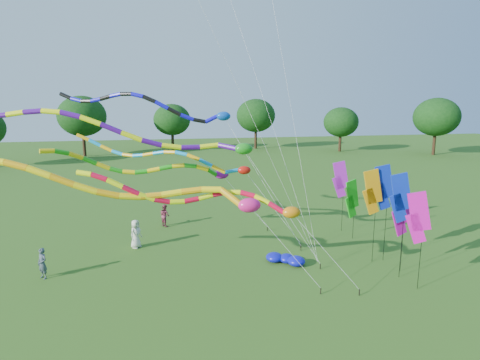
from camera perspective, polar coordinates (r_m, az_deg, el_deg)
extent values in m
plane|color=#295B18|center=(17.93, 8.34, -17.80)|extent=(160.00, 160.00, 0.00)
cylinder|color=#382314|center=(73.71, 25.90, 4.50)|extent=(0.50, 0.50, 3.11)
ellipsoid|color=#0E340E|center=(73.43, 26.17, 7.65)|extent=(6.57, 6.57, 5.58)
cylinder|color=#382314|center=(74.42, 14.07, 5.40)|extent=(0.50, 0.50, 3.27)
ellipsoid|color=#0E340E|center=(74.14, 14.23, 8.69)|extent=(6.91, 6.91, 5.88)
cylinder|color=#382314|center=(70.92, 2.33, 5.34)|extent=(0.50, 0.50, 2.99)
ellipsoid|color=#0E340E|center=(70.64, 2.36, 8.49)|extent=(6.31, 6.31, 5.36)
cylinder|color=#382314|center=(73.33, -9.64, 5.61)|extent=(0.50, 0.50, 3.56)
ellipsoid|color=#0E340E|center=(73.04, -9.76, 9.25)|extent=(7.52, 7.52, 6.40)
cylinder|color=#382314|center=(70.11, -21.43, 4.23)|extent=(0.50, 0.50, 2.28)
ellipsoid|color=#0E340E|center=(69.86, -21.60, 6.65)|extent=(4.82, 4.82, 4.09)
cylinder|color=black|center=(19.57, 16.60, -15.06)|extent=(0.05, 0.05, 0.30)
cylinder|color=silver|center=(18.49, 12.13, -9.92)|extent=(0.02, 0.02, 4.77)
ellipsoid|color=orange|center=(17.73, 7.32, -4.58)|extent=(0.81, 0.52, 0.52)
cylinder|color=red|center=(17.73, 5.16, -3.94)|extent=(0.24, 0.24, 0.75)
cylinder|color=#E9F90C|center=(17.80, 3.12, -2.80)|extent=(0.24, 0.24, 0.71)
cylinder|color=red|center=(17.90, 1.10, -2.04)|extent=(0.24, 0.24, 0.66)
cylinder|color=#E9F90C|center=(18.00, -0.90, -1.77)|extent=(0.24, 0.24, 0.63)
cylinder|color=red|center=(18.09, -2.89, -1.94)|extent=(0.24, 0.24, 0.64)
cylinder|color=#E9F90C|center=(18.15, -4.88, -2.38)|extent=(0.24, 0.24, 0.65)
cylinder|color=red|center=(18.17, -6.89, -2.84)|extent=(0.24, 0.24, 0.65)
cylinder|color=#E9F90C|center=(18.14, -8.93, -3.07)|extent=(0.24, 0.24, 0.65)
cylinder|color=red|center=(18.08, -11.02, -2.91)|extent=(0.24, 0.24, 0.68)
cylinder|color=#E9F90C|center=(18.00, -13.14, -2.33)|extent=(0.24, 0.24, 0.72)
cylinder|color=red|center=(17.95, -15.27, -1.43)|extent=(0.24, 0.24, 0.74)
cylinder|color=#E9F90C|center=(17.96, -17.37, -0.44)|extent=(0.24, 0.24, 0.72)
cylinder|color=red|center=(18.06, -19.39, 0.40)|extent=(0.24, 0.24, 0.67)
cylinder|color=#E9F90C|center=(18.27, -21.26, 0.88)|extent=(0.24, 0.24, 0.64)
cylinder|color=black|center=(19.28, 11.41, -15.22)|extent=(0.05, 0.05, 0.30)
cylinder|color=silver|center=(18.17, 6.55, -9.55)|extent=(0.02, 0.02, 5.11)
ellipsoid|color=#E71978|center=(17.44, 1.35, -3.60)|extent=(1.01, 0.65, 0.65)
cylinder|color=orange|center=(17.61, -1.25, -2.49)|extent=(0.29, 0.29, 1.18)
cylinder|color=yellow|center=(17.84, -4.07, -1.38)|extent=(0.29, 0.29, 0.88)
cylinder|color=orange|center=(17.91, -6.88, -1.53)|extent=(0.29, 0.29, 0.89)
cylinder|color=yellow|center=(17.97, -9.69, -1.90)|extent=(0.29, 0.29, 0.89)
cylinder|color=orange|center=(18.02, -12.51, -2.22)|extent=(0.29, 0.29, 0.89)
cylinder|color=yellow|center=(18.05, -15.36, -2.26)|extent=(0.29, 0.29, 0.90)
cylinder|color=orange|center=(18.07, -18.24, -1.88)|extent=(0.29, 0.29, 0.93)
cylinder|color=yellow|center=(18.12, -21.12, -1.10)|extent=(0.29, 0.29, 0.96)
cylinder|color=orange|center=(18.23, -23.96, -0.05)|extent=(0.29, 0.29, 0.97)
cylinder|color=yellow|center=(18.44, -26.69, 1.01)|extent=(0.29, 0.29, 0.95)
cylinder|color=orange|center=(18.76, -29.24, 1.84)|extent=(0.29, 0.29, 0.91)
cylinder|color=black|center=(21.86, 11.34, -11.94)|extent=(0.05, 0.05, 0.30)
cylinder|color=silver|center=(20.51, 6.16, -3.99)|extent=(0.02, 0.02, 7.27)
ellipsoid|color=#1B8618|center=(19.81, 0.54, 4.47)|extent=(0.89, 0.57, 0.57)
cylinder|color=#430B80|center=(20.03, -1.80, 4.74)|extent=(0.26, 0.26, 1.04)
cylinder|color=#E4EE0C|center=(20.23, -4.40, 4.84)|extent=(0.26, 0.26, 0.93)
cylinder|color=#430B80|center=(20.16, -7.05, 4.64)|extent=(0.26, 0.26, 0.94)
cylinder|color=#E4EE0C|center=(20.09, -9.73, 4.73)|extent=(0.26, 0.26, 0.95)
cylinder|color=#430B80|center=(20.05, -12.44, 5.20)|extent=(0.26, 0.26, 0.98)
cylinder|color=#E4EE0C|center=(20.07, -15.16, 6.01)|extent=(0.26, 0.26, 1.01)
cylinder|color=#430B80|center=(20.16, -17.86, 7.00)|extent=(0.26, 0.26, 1.01)
cylinder|color=#E4EE0C|center=(20.37, -20.48, 7.92)|extent=(0.26, 0.26, 0.98)
cylinder|color=#430B80|center=(20.68, -22.96, 8.56)|extent=(0.26, 0.26, 0.95)
cylinder|color=#E4EE0C|center=(21.09, -25.27, 8.79)|extent=(0.26, 0.26, 0.93)
cylinder|color=#430B80|center=(21.60, -27.37, 8.65)|extent=(0.26, 0.26, 0.93)
cylinder|color=#E4EE0C|center=(22.18, -29.30, 8.26)|extent=(0.26, 0.26, 0.95)
cylinder|color=black|center=(24.18, 8.66, -9.55)|extent=(0.05, 0.05, 0.30)
cylinder|color=silver|center=(23.06, 3.31, -0.36)|extent=(0.02, 0.02, 8.80)
ellipsoid|color=#0C43AC|center=(22.80, -2.36, 9.07)|extent=(0.80, 0.51, 0.51)
cylinder|color=#110CCA|center=(22.93, -4.07, 8.66)|extent=(0.23, 0.23, 0.75)
cylinder|color=black|center=(22.98, -5.77, 8.39)|extent=(0.23, 0.23, 0.71)
cylinder|color=#110CCA|center=(22.93, -7.55, 8.84)|extent=(0.23, 0.23, 0.75)
cylinder|color=black|center=(22.93, -9.32, 9.57)|extent=(0.23, 0.23, 0.77)
cylinder|color=#110CCA|center=(23.00, -11.07, 10.41)|extent=(0.23, 0.23, 0.77)
cylinder|color=black|center=(23.15, -12.76, 11.14)|extent=(0.23, 0.23, 0.73)
cylinder|color=#110CCA|center=(23.39, -14.37, 11.60)|extent=(0.23, 0.23, 0.69)
cylinder|color=black|center=(23.71, -15.87, 11.69)|extent=(0.23, 0.23, 0.69)
cylinder|color=#110CCA|center=(24.10, -17.26, 11.46)|extent=(0.23, 0.23, 0.70)
cylinder|color=black|center=(24.52, -18.56, 11.05)|extent=(0.23, 0.23, 0.72)
cylinder|color=#110CCA|center=(24.97, -19.81, 10.65)|extent=(0.23, 0.23, 0.71)
cylinder|color=black|center=(25.42, -21.03, 10.44)|extent=(0.23, 0.23, 0.69)
cylinder|color=#110CCA|center=(25.86, -22.26, 10.52)|extent=(0.23, 0.23, 0.70)
cylinder|color=black|center=(26.25, -23.53, 10.88)|extent=(0.23, 0.23, 0.73)
cylinder|color=black|center=(24.60, 8.62, -9.17)|extent=(0.05, 0.05, 0.30)
cylinder|color=silver|center=(23.94, 4.67, -3.85)|extent=(0.02, 0.02, 5.55)
ellipsoid|color=red|center=(23.64, 0.61, 1.41)|extent=(0.77, 0.50, 0.50)
cylinder|color=#0C8DCF|center=(23.56, -1.19, 1.26)|extent=(0.22, 0.22, 0.84)
cylinder|color=#EDA60C|center=(23.42, -3.07, 1.54)|extent=(0.22, 0.22, 0.83)
cylinder|color=#0C8DCF|center=(23.44, -4.89, 2.45)|extent=(0.22, 0.22, 0.82)
cylinder|color=#EDA60C|center=(23.57, -6.65, 3.24)|extent=(0.22, 0.22, 0.78)
cylinder|color=#0C8DCF|center=(23.80, -8.34, 3.75)|extent=(0.22, 0.22, 0.75)
cylinder|color=#EDA60C|center=(24.13, -9.95, 3.93)|extent=(0.22, 0.22, 0.75)
cylinder|color=#0C8DCF|center=(24.53, -11.46, 3.83)|extent=(0.22, 0.22, 0.77)
cylinder|color=#EDA60C|center=(24.98, -12.90, 3.60)|extent=(0.22, 0.22, 0.78)
cylinder|color=#0C8DCF|center=(25.44, -14.29, 3.41)|extent=(0.22, 0.22, 0.76)
cylinder|color=#EDA60C|center=(25.88, -15.66, 3.43)|extent=(0.22, 0.22, 0.75)
cylinder|color=#0C8DCF|center=(26.28, -17.04, 3.73)|extent=(0.22, 0.22, 0.77)
cylinder|color=#EDA60C|center=(26.62, -18.45, 4.28)|extent=(0.22, 0.22, 0.80)
cylinder|color=#0C8DCF|center=(26.92, -19.92, 4.98)|extent=(0.22, 0.22, 0.82)
cylinder|color=#EDA60C|center=(27.17, -21.42, 5.67)|extent=(0.22, 0.22, 0.81)
cylinder|color=black|center=(27.40, 3.91, -6.94)|extent=(0.05, 0.05, 0.30)
cylinder|color=silver|center=(26.20, 0.76, -3.08)|extent=(0.02, 0.02, 5.03)
ellipsoid|color=#950E9A|center=(25.23, -2.65, 0.83)|extent=(0.92, 0.59, 0.59)
cylinder|color=#1C9C14|center=(24.73, -3.99, 1.12)|extent=(0.27, 0.27, 0.99)
cylinder|color=yellow|center=(24.25, -5.41, 1.71)|extent=(0.27, 0.27, 0.74)
cylinder|color=#1C9C14|center=(24.13, -7.07, 2.03)|extent=(0.27, 0.27, 0.72)
cylinder|color=yellow|center=(24.11, -8.77, 2.02)|extent=(0.27, 0.27, 0.72)
cylinder|color=#1C9C14|center=(24.16, -10.48, 1.76)|extent=(0.27, 0.27, 0.74)
cylinder|color=yellow|center=(24.25, -12.18, 1.41)|extent=(0.27, 0.27, 0.74)
cylinder|color=#1C9C14|center=(24.35, -13.87, 1.14)|extent=(0.27, 0.27, 0.72)
cylinder|color=yellow|center=(24.41, -15.54, 1.10)|extent=(0.27, 0.27, 0.71)
cylinder|color=#1C9C14|center=(24.41, -17.22, 1.37)|extent=(0.27, 0.27, 0.74)
cylinder|color=yellow|center=(24.36, -18.90, 1.91)|extent=(0.27, 0.27, 0.77)
cylinder|color=#1C9C14|center=(24.25, -20.60, 2.58)|extent=(0.27, 0.27, 0.79)
cylinder|color=yellow|center=(24.10, -22.31, 3.22)|extent=(0.27, 0.27, 0.78)
cylinder|color=#1C9C14|center=(23.93, -24.03, 3.64)|extent=(0.27, 0.27, 0.75)
cylinder|color=yellow|center=(23.78, -25.76, 3.73)|extent=(0.27, 0.27, 0.73)
cylinder|color=black|center=(22.05, 10.97, -11.71)|extent=(0.04, 0.04, 0.30)
cylinder|color=silver|center=(21.61, 7.26, 10.19)|extent=(0.01, 0.01, 16.55)
cylinder|color=black|center=(22.05, 10.97, -11.71)|extent=(0.04, 0.04, 0.30)
cylinder|color=silver|center=(18.30, -2.43, 17.46)|extent=(0.01, 0.01, 23.15)
cylinder|color=black|center=(22.05, 10.97, -11.71)|extent=(0.04, 0.04, 0.30)
cylinder|color=silver|center=(22.47, 4.06, 9.41)|extent=(0.01, 0.01, 16.90)
cylinder|color=black|center=(22.16, 22.17, -7.06)|extent=(0.02, 0.02, 4.06)
cube|color=#CC0BA6|center=(21.63, 22.02, -3.53)|extent=(1.16, 0.24, 1.93)
cube|color=#CC0BA6|center=(21.79, 21.70, -5.59)|extent=(1.01, 0.22, 1.51)
cylinder|color=black|center=(21.26, 22.13, -6.54)|extent=(0.02, 0.02, 4.97)
cube|color=#0D2CC1|center=(20.69, 21.96, -1.58)|extent=(1.16, 0.26, 1.93)
cube|color=#0D2CC1|center=(20.84, 21.60, -3.73)|extent=(1.01, 0.23, 1.51)
cylinder|color=black|center=(26.41, 15.90, -4.37)|extent=(0.02, 0.02, 3.54)
cube|color=#19B019|center=(25.98, 15.70, -1.96)|extent=(1.12, 0.44, 1.93)
cube|color=#19B019|center=(26.11, 15.48, -3.69)|extent=(0.98, 0.39, 1.51)
cylinder|color=black|center=(20.39, 24.38, -8.39)|extent=(0.02, 0.02, 4.34)
cube|color=#E20CA8|center=(19.90, 24.12, -4.11)|extent=(1.09, 0.53, 1.93)
cube|color=#E20CA8|center=(20.09, 23.72, -6.31)|extent=(0.95, 0.47, 1.51)
cylinder|color=black|center=(23.15, 20.06, -4.90)|extent=(0.02, 0.02, 5.02)
cube|color=#0C28B2|center=(22.64, 19.86, -0.26)|extent=(1.15, 0.27, 1.93)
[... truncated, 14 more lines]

